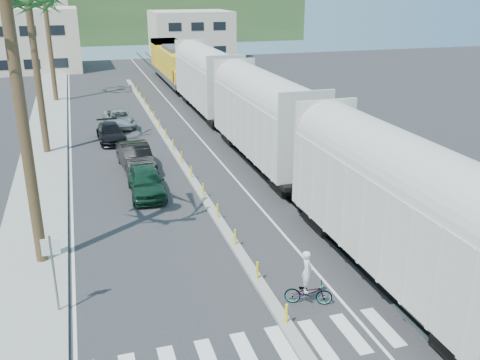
{
  "coord_description": "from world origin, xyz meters",
  "views": [
    {
      "loc": [
        -5.91,
        -15.07,
        10.8
      ],
      "look_at": [
        1.11,
        7.91,
        2.0
      ],
      "focal_mm": 40.0,
      "sensor_mm": 36.0,
      "label": 1
    }
  ],
  "objects_px": {
    "car_second": "(136,157)",
    "cyclist": "(308,288)",
    "street_sign": "(53,264)",
    "car_lead": "(146,181)"
  },
  "relations": [
    {
      "from": "car_second",
      "to": "cyclist",
      "type": "relative_size",
      "value": 2.34
    },
    {
      "from": "street_sign",
      "to": "car_second",
      "type": "height_order",
      "value": "street_sign"
    },
    {
      "from": "street_sign",
      "to": "car_second",
      "type": "xyz_separation_m",
      "value": [
        4.41,
        14.94,
        -1.17
      ]
    },
    {
      "from": "street_sign",
      "to": "car_lead",
      "type": "xyz_separation_m",
      "value": [
        4.46,
        10.42,
        -1.2
      ]
    },
    {
      "from": "car_lead",
      "to": "cyclist",
      "type": "relative_size",
      "value": 2.15
    },
    {
      "from": "street_sign",
      "to": "car_second",
      "type": "relative_size",
      "value": 0.6
    },
    {
      "from": "street_sign",
      "to": "car_second",
      "type": "bearing_deg",
      "value": 73.53
    },
    {
      "from": "car_lead",
      "to": "car_second",
      "type": "relative_size",
      "value": 0.92
    },
    {
      "from": "car_lead",
      "to": "cyclist",
      "type": "distance_m",
      "value": 13.03
    },
    {
      "from": "street_sign",
      "to": "car_lead",
      "type": "relative_size",
      "value": 0.65
    }
  ]
}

